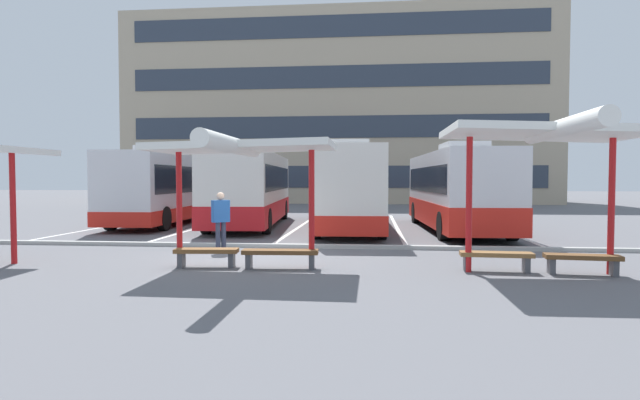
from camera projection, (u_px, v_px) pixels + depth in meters
name	position (u px, v px, depth m)	size (l,w,h in m)	color
ground_plane	(252.00, 258.00, 13.79)	(160.00, 160.00, 0.00)	slate
terminal_building	(339.00, 113.00, 49.43)	(37.96, 12.12, 19.63)	tan
coach_bus_0	(170.00, 188.00, 24.82)	(2.82, 10.81, 3.60)	silver
coach_bus_1	(251.00, 189.00, 23.46)	(3.42, 10.73, 3.58)	silver
coach_bus_2	(350.00, 189.00, 22.06)	(2.99, 11.32, 3.64)	silver
coach_bus_3	(456.00, 192.00, 21.21)	(3.07, 10.48, 3.51)	silver
lane_stripe_0	(121.00, 224.00, 24.22)	(0.16, 14.00, 0.01)	white
lane_stripe_1	(209.00, 225.00, 23.79)	(0.16, 14.00, 0.01)	white
lane_stripe_2	(301.00, 226.00, 23.36)	(0.16, 14.00, 0.01)	white
lane_stripe_3	(396.00, 227.00, 22.93)	(0.16, 14.00, 0.01)	white
lane_stripe_4	(495.00, 227.00, 22.50)	(0.16, 14.00, 0.01)	white
waiting_shelter_1	(242.00, 149.00, 12.09)	(4.25, 4.46, 3.04)	red
bench_1	(207.00, 253.00, 12.38)	(1.54, 0.56, 0.45)	brown
bench_2	(280.00, 254.00, 12.18)	(1.81, 0.52, 0.45)	brown
waiting_shelter_2	(545.00, 135.00, 11.21)	(4.08, 4.84, 3.30)	red
bench_3	(496.00, 257.00, 11.78)	(1.63, 0.51, 0.45)	brown
bench_4	(582.00, 260.00, 11.39)	(1.61, 0.58, 0.45)	brown
platform_kerb	(268.00, 246.00, 15.95)	(44.00, 0.24, 0.12)	#ADADA8
waiting_passenger_0	(221.00, 217.00, 15.07)	(0.53, 0.49, 1.73)	#33384C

